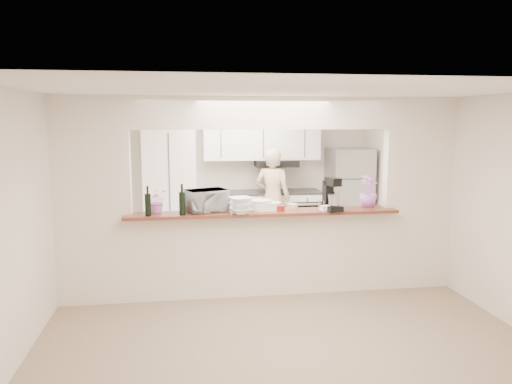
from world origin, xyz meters
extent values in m
plane|color=gray|center=(0.00, 0.00, 0.00)|extent=(6.00, 6.00, 0.00)
cube|color=silver|center=(0.00, 1.55, 0.01)|extent=(5.00, 2.90, 0.01)
cube|color=white|center=(-2.05, 0.00, 1.25)|extent=(0.90, 0.15, 2.50)
cube|color=white|center=(2.05, 0.00, 1.25)|extent=(0.90, 0.15, 2.50)
cube|color=white|center=(0.00, 0.00, 2.30)|extent=(3.20, 0.15, 0.40)
cube|color=white|center=(0.00, 0.00, 0.53)|extent=(3.20, 0.15, 1.05)
cube|color=brown|center=(0.00, -0.05, 1.07)|extent=(3.40, 0.38, 0.04)
cube|color=white|center=(-1.20, 2.70, 1.05)|extent=(0.90, 0.60, 2.10)
cube|color=white|center=(0.45, 2.70, 0.45)|extent=(2.10, 0.60, 0.90)
cube|color=#2D2E30|center=(0.45, 2.70, 0.92)|extent=(2.10, 0.62, 0.04)
cube|color=white|center=(0.45, 2.83, 1.88)|extent=(2.10, 0.35, 0.75)
cube|color=black|center=(0.70, 2.72, 1.44)|extent=(0.75, 0.45, 0.12)
cube|color=black|center=(1.20, 2.40, 0.50)|extent=(0.55, 0.02, 0.55)
cube|color=#A2A2A7|center=(2.05, 2.65, 0.85)|extent=(0.75, 0.70, 1.70)
imported|color=#DA73D1|center=(-1.30, 0.04, 1.24)|extent=(0.27, 0.23, 0.29)
cylinder|color=black|center=(-1.40, -0.15, 1.22)|extent=(0.07, 0.07, 0.27)
cylinder|color=black|center=(-1.40, -0.15, 1.40)|extent=(0.02, 0.02, 0.09)
cylinder|color=black|center=(-1.00, -0.15, 1.23)|extent=(0.08, 0.08, 0.28)
cylinder|color=black|center=(-1.00, -0.15, 1.42)|extent=(0.03, 0.03, 0.10)
imported|color=#A7A8AC|center=(-0.70, 0.05, 1.23)|extent=(0.58, 0.48, 0.27)
imported|color=white|center=(-0.30, -0.17, 1.19)|extent=(0.34, 0.34, 0.20)
cylinder|color=white|center=(-0.02, 0.03, 1.15)|extent=(0.27, 0.27, 0.12)
cylinder|color=white|center=(-0.02, 0.03, 1.22)|extent=(0.28, 0.28, 0.01)
cylinder|color=white|center=(0.10, 0.03, 1.13)|extent=(0.27, 0.27, 0.09)
cylinder|color=white|center=(0.10, 0.03, 1.18)|extent=(0.28, 0.28, 0.01)
cylinder|color=maroon|center=(0.20, -0.03, 1.12)|extent=(0.14, 0.14, 0.07)
cylinder|color=beige|center=(0.40, 0.08, 1.12)|extent=(0.13, 0.13, 0.06)
cube|color=silver|center=(0.80, -0.15, 1.10)|extent=(0.26, 0.20, 0.01)
cube|color=white|center=(0.80, -0.15, 1.13)|extent=(0.12, 0.12, 0.06)
cube|color=black|center=(0.85, -0.15, 1.12)|extent=(0.23, 0.31, 0.07)
cube|color=black|center=(0.83, -0.05, 1.31)|extent=(0.14, 0.12, 0.30)
cube|color=black|center=(0.85, -0.16, 1.46)|extent=(0.17, 0.26, 0.10)
cylinder|color=#B7B7BC|center=(0.86, -0.21, 1.24)|extent=(0.14, 0.14, 0.13)
imported|color=#C170D0|center=(1.40, 0.05, 1.30)|extent=(0.27, 0.27, 0.41)
imported|color=tan|center=(0.56, 2.30, 0.86)|extent=(0.75, 0.65, 1.72)
camera|label=1|loc=(-1.01, -6.07, 2.22)|focal=35.00mm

